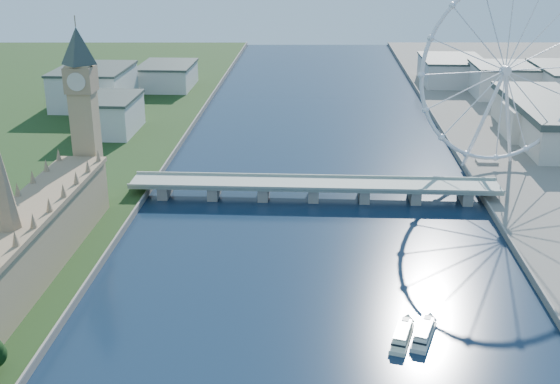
{
  "coord_description": "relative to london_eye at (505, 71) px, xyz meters",
  "views": [
    {
      "loc": [
        1.12,
        -95.34,
        149.82
      ],
      "look_at": [
        -15.38,
        210.0,
        36.66
      ],
      "focal_mm": 45.0,
      "sensor_mm": 36.0,
      "label": 1
    }
  ],
  "objects": [
    {
      "name": "parliament_range",
      "position": [
        -247.98,
        -185.08,
        -49.04
      ],
      "size": [
        24.0,
        200.0,
        70.0
      ],
      "color": "tan",
      "rests_on": "ground"
    },
    {
      "name": "big_ben",
      "position": [
        -247.98,
        -77.08,
        -0.95
      ],
      "size": [
        20.02,
        20.02,
        110.0
      ],
      "color": "tan",
      "rests_on": "ground"
    },
    {
      "name": "westminster_bridge",
      "position": [
        -119.98,
        -55.08,
        -60.89
      ],
      "size": [
        220.0,
        22.0,
        9.5
      ],
      "color": "gray",
      "rests_on": "ground"
    },
    {
      "name": "london_eye",
      "position": [
        0.0,
        0.0,
        0.0
      ],
      "size": [
        113.6,
        39.12,
        124.3
      ],
      "color": "silver",
      "rests_on": "ground"
    },
    {
      "name": "county_hall",
      "position": [
        55.02,
        74.92,
        -67.52
      ],
      "size": [
        54.0,
        144.0,
        35.0
      ],
      "primitive_type": null,
      "color": "beige",
      "rests_on": "ground"
    },
    {
      "name": "city_skyline",
      "position": [
        -80.75,
        205.0,
        -50.56
      ],
      "size": [
        505.0,
        280.0,
        32.0
      ],
      "color": "beige",
      "rests_on": "ground"
    },
    {
      "name": "tour_boat_near",
      "position": [
        -84.01,
        -210.92,
        -67.52
      ],
      "size": [
        13.67,
        27.27,
        5.81
      ],
      "primitive_type": null,
      "rotation": [
        0.0,
        0.0,
        -0.28
      ],
      "color": "silver",
      "rests_on": "ground"
    },
    {
      "name": "tour_boat_far",
      "position": [
        -75.42,
        -209.06,
        -67.52
      ],
      "size": [
        14.86,
        27.29,
        5.83
      ],
      "primitive_type": null,
      "rotation": [
        0.0,
        0.0,
        -0.33
      ],
      "color": "silver",
      "rests_on": "ground"
    }
  ]
}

